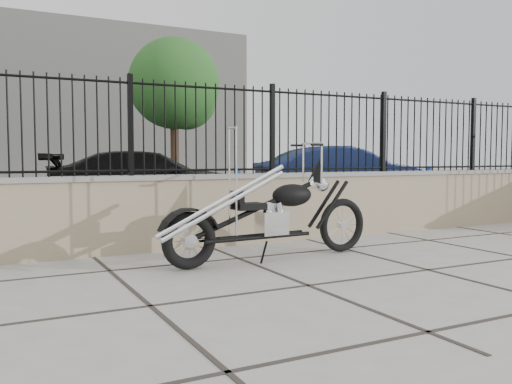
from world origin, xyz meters
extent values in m
plane|color=#99968E|center=(0.00, 0.00, 0.00)|extent=(90.00, 90.00, 0.00)
plane|color=black|center=(0.00, 12.50, 0.00)|extent=(30.00, 30.00, 0.00)
cube|color=gray|center=(0.00, 2.50, 0.48)|extent=(14.00, 0.36, 0.96)
cube|color=black|center=(0.00, 2.50, 1.56)|extent=(14.00, 0.08, 1.20)
cube|color=beige|center=(0.00, 26.50, 4.00)|extent=(22.00, 6.00, 8.00)
imported|color=black|center=(0.79, 7.87, 0.66)|extent=(4.87, 3.01, 1.32)
imported|color=#111C40|center=(5.50, 6.93, 0.72)|extent=(4.62, 2.47, 1.45)
cylinder|color=#0B2FA9|center=(1.68, 5.08, 0.48)|extent=(0.14, 0.14, 0.96)
cylinder|color=#0B48A9|center=(5.93, 4.44, 0.49)|extent=(0.13, 0.13, 0.99)
cylinder|color=#382619|center=(4.21, 16.14, 1.66)|extent=(0.33, 0.33, 3.31)
sphere|color=#235D26|center=(4.21, 16.14, 4.20)|extent=(3.53, 3.53, 3.53)
camera|label=1|loc=(-2.70, -4.18, 1.20)|focal=38.00mm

